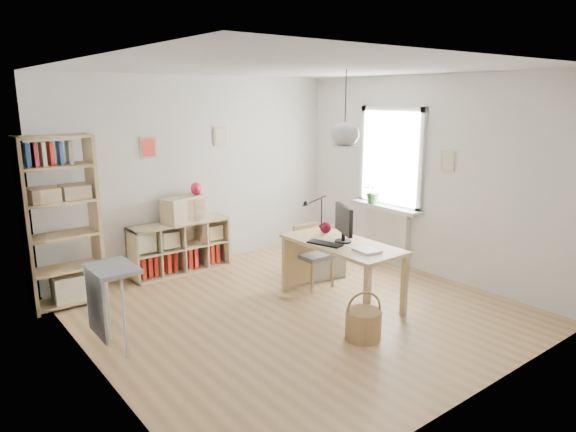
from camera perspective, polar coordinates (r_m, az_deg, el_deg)
ground at (r=6.04m, az=1.02°, el=-10.40°), size 4.50×4.50×0.00m
room_shell at (r=5.80m, az=6.33°, el=9.00°), size 4.50×4.50×4.50m
window_unit at (r=7.58m, az=11.42°, el=6.36°), size 0.07×1.16×1.46m
radiator at (r=7.77m, az=10.87°, el=-2.10°), size 0.10×0.80×0.80m
windowsill at (r=7.63m, az=10.76°, el=0.95°), size 0.22×1.20×0.06m
desk at (r=6.05m, az=6.00°, el=-3.80°), size 0.70×1.50×0.75m
cube_shelf at (r=7.37m, az=-12.14°, el=-3.82°), size 1.40×0.38×0.72m
tall_bookshelf at (r=6.41m, az=-24.00°, el=0.06°), size 0.80×0.38×2.00m
side_table at (r=5.18m, az=-19.54°, el=-7.36°), size 0.40×0.55×0.85m
chair at (r=6.64m, az=2.61°, el=-3.96°), size 0.39×0.39×0.81m
wicker_basket at (r=5.38m, az=8.37°, el=-11.72°), size 0.37×0.37×0.51m
storage_chest at (r=7.10m, az=3.43°, el=-5.03°), size 0.71×0.77×0.61m
monitor at (r=5.99m, az=6.21°, el=-0.64°), size 0.25×0.47×0.43m
keyboard at (r=5.93m, az=4.13°, el=-3.07°), size 0.26×0.44×0.02m
task_lamp at (r=6.45m, az=2.80°, el=0.74°), size 0.38×0.14×0.41m
yarn_ball at (r=6.40m, az=4.21°, el=-1.31°), size 0.14×0.14×0.14m
paper_tray at (r=5.71m, az=8.75°, el=-3.80°), size 0.25×0.30×0.03m
drawer_chest at (r=7.22m, az=-11.61°, el=0.74°), size 0.66×0.46×0.35m
red_vase at (r=7.27m, az=-10.17°, el=3.01°), size 0.15×0.15×0.18m
potted_plant at (r=7.72m, az=9.45°, el=2.74°), size 0.39×0.37×0.36m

